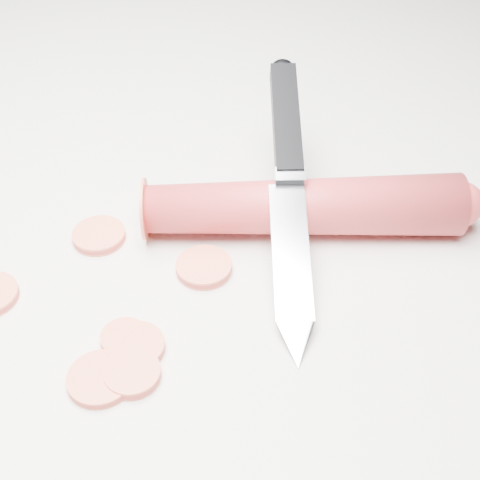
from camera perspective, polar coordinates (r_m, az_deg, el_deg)
The scene contains 9 objects.
ground at distance 0.46m, azimuth -5.69°, elevation -2.58°, with size 2.40×2.40×0.00m, color silver.
carrot at distance 0.48m, azimuth 5.41°, elevation 2.85°, with size 0.04×0.04×0.22m, color red.
carrot_slice_1 at distance 0.42m, azimuth -8.90°, elevation -8.97°, with size 0.04×0.04×0.01m, color #ED6141.
carrot_slice_2 at distance 0.46m, azimuth -3.11°, elevation -2.34°, with size 0.04×0.04×0.01m, color #ED6141.
carrot_slice_3 at distance 0.42m, azimuth -9.84°, elevation -8.25°, with size 0.03×0.03×0.01m, color #ED6141.
carrot_slice_4 at distance 0.41m, azimuth -11.82°, elevation -11.51°, with size 0.04×0.04×0.01m, color #ED6141.
carrot_slice_5 at distance 0.49m, azimuth -11.95°, elevation 0.37°, with size 0.04×0.04×0.01m, color #ED6141.
carrot_slice_6 at distance 0.40m, azimuth -9.18°, elevation -11.20°, with size 0.03×0.03×0.01m, color #ED6141.
kitchen_knife at distance 0.45m, azimuth 4.40°, elevation 4.12°, with size 0.16×0.20×0.09m, color #B6B8BD, non-canonical shape.
Camera 1 is at (0.22, -0.24, 0.33)m, focal length 50.00 mm.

